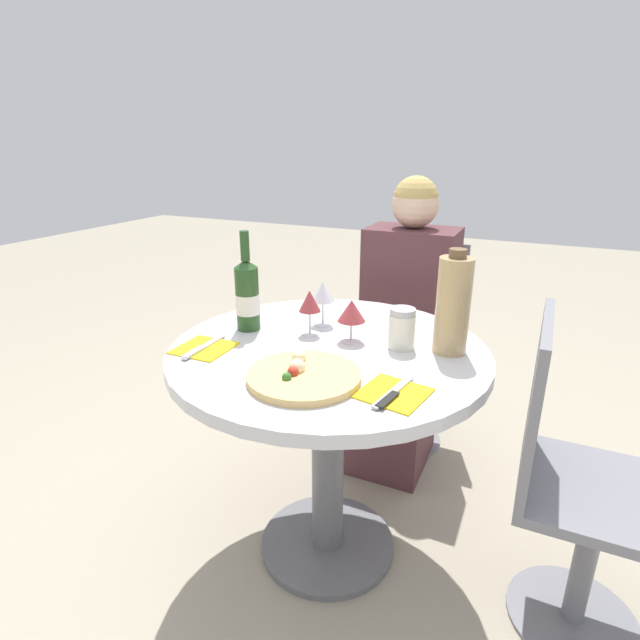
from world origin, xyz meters
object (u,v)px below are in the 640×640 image
at_px(chair_behind_diner, 410,347).
at_px(pizza_large, 303,375).
at_px(tall_carafe, 453,305).
at_px(dining_table, 328,395).
at_px(chair_empty_side, 572,488).
at_px(wine_bottle, 247,295).
at_px(seated_diner, 402,340).

distance_m(chair_behind_diner, pizza_large, 1.07).
bearing_deg(tall_carafe, dining_table, -160.52).
bearing_deg(chair_empty_side, wine_bottle, -89.05).
bearing_deg(wine_bottle, seated_diner, 61.76).
height_order(chair_behind_diner, seated_diner, seated_diner).
xyz_separation_m(chair_behind_diner, tall_carafe, (0.28, -0.69, 0.44)).
height_order(pizza_large, tall_carafe, tall_carafe).
height_order(dining_table, pizza_large, pizza_large).
bearing_deg(seated_diner, dining_table, 86.18).
relative_size(dining_table, chair_empty_side, 1.04).
bearing_deg(pizza_large, wine_bottle, 142.03).
height_order(seated_diner, chair_empty_side, seated_diner).
bearing_deg(tall_carafe, wine_bottle, -172.08).
xyz_separation_m(seated_diner, pizza_large, (-0.02, -0.87, 0.22)).
bearing_deg(seated_diner, pizza_large, 88.95).
bearing_deg(tall_carafe, chair_empty_side, -10.75).
bearing_deg(wine_bottle, dining_table, -5.69).
relative_size(pizza_large, tall_carafe, 0.98).
distance_m(seated_diner, tall_carafe, 0.70).
distance_m(chair_behind_diner, seated_diner, 0.17).
xyz_separation_m(chair_empty_side, tall_carafe, (-0.37, 0.07, 0.44)).
relative_size(dining_table, wine_bottle, 2.97).
height_order(chair_empty_side, pizza_large, chair_empty_side).
bearing_deg(chair_behind_diner, chair_empty_side, 130.54).
distance_m(dining_table, tall_carafe, 0.45).
bearing_deg(chair_empty_side, pizza_large, -68.19).
bearing_deg(pizza_large, chair_behind_diner, 89.10).
bearing_deg(wine_bottle, chair_empty_side, 0.95).
bearing_deg(chair_behind_diner, seated_diner, 90.00).
distance_m(pizza_large, wine_bottle, 0.42).
bearing_deg(chair_empty_side, dining_table, -86.24).
bearing_deg(chair_behind_diner, dining_table, 86.89).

